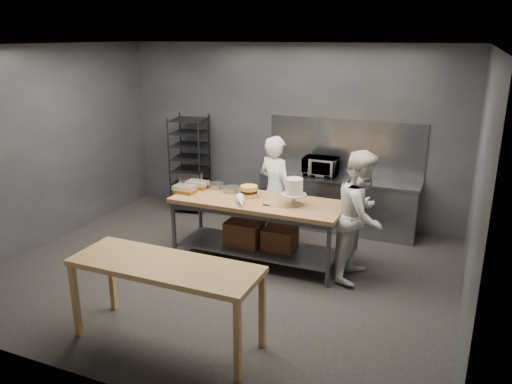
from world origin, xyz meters
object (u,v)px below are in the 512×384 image
Objects in this scene: near_counter at (165,271)px; microwave at (320,166)px; chef_behind at (275,190)px; chef_right at (361,216)px; speed_rack at (190,165)px; frosted_cake_stand at (294,189)px; work_table at (258,223)px; layer_cake at (249,191)px.

near_counter is 3.69× the size of microwave.
chef_behind is (0.09, 2.94, 0.03)m from near_counter.
near_counter is 2.73m from chef_right.
near_counter is at bearing -63.31° from speed_rack.
chef_right is at bearing 5.25° from frosted_cake_stand.
microwave reaches higher than near_counter.
near_counter is 1.18× the size of chef_behind.
chef_right is at bearing 1.90° from work_table.
frosted_cake_stand reaches higher than near_counter.
layer_cake is (1.83, -1.49, 0.14)m from speed_rack.
layer_cake is at bearing 171.44° from frosted_cake_stand.
microwave is 1.68m from frosted_cake_stand.
work_table is 1.76m from microwave.
chef_right reaches higher than layer_cake.
speed_rack is 2.36m from layer_cake.
speed_rack reaches higher than frosted_cake_stand.
layer_cake is at bearing -110.69° from microwave.
chef_behind reaches higher than layer_cake.
near_counter is 3.89m from microwave.
frosted_cake_stand reaches higher than layer_cake.
microwave is at bearing 75.55° from work_table.
chef_behind is at bearing 70.87° from chef_right.
chef_behind is 6.99× the size of layer_cake.
chef_right is (3.43, -1.51, 0.01)m from speed_rack.
speed_rack is 2.43m from microwave.
work_table is 9.91× the size of layer_cake.
speed_rack is at bearing 147.80° from frosted_cake_stand.
frosted_cake_stand is 0.73m from layer_cake.
layer_cake is (-0.07, 2.28, 0.19)m from near_counter.
near_counter is at bearing -88.30° from layer_cake.
speed_rack is at bearing 72.19° from chef_right.
chef_behind is at bearing 91.29° from work_table.
speed_rack is at bearing -178.11° from microwave.
speed_rack is at bearing 140.84° from layer_cake.
speed_rack is at bearing 116.69° from near_counter.
speed_rack is (-2.00, 1.56, 0.28)m from work_table.
work_table is 1.20× the size of near_counter.
chef_behind is 1.03m from microwave.
microwave is (0.44, 0.91, 0.20)m from chef_behind.
work_table is 1.46m from chef_right.
speed_rack is 3.75m from chef_right.
speed_rack is 2.15m from chef_behind.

